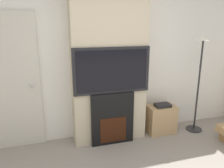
# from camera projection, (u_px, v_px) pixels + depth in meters

# --- Properties ---
(wall_back) EXTENTS (6.00, 0.06, 2.70)m
(wall_back) POSITION_uv_depth(u_px,v_px,m) (106.00, 56.00, 3.55)
(wall_back) COLOR silver
(wall_back) RESTS_ON ground_plane
(chimney_breast) EXTENTS (1.16, 0.34, 2.70)m
(chimney_breast) POSITION_uv_depth(u_px,v_px,m) (109.00, 58.00, 3.37)
(chimney_breast) COLOR beige
(chimney_breast) RESTS_ON ground_plane
(fireplace) EXTENTS (0.68, 0.15, 0.84)m
(fireplace) POSITION_uv_depth(u_px,v_px,m) (112.00, 118.00, 3.45)
(fireplace) COLOR black
(fireplace) RESTS_ON ground_plane
(television) EXTENTS (1.18, 0.07, 0.70)m
(television) POSITION_uv_depth(u_px,v_px,m) (112.00, 70.00, 3.25)
(television) COLOR black
(television) RESTS_ON fireplace
(floor_lamp) EXTENTS (0.27, 0.27, 1.70)m
(floor_lamp) POSITION_uv_depth(u_px,v_px,m) (200.00, 69.00, 3.68)
(floor_lamp) COLOR #262628
(floor_lamp) RESTS_ON ground_plane
(media_stand) EXTENTS (0.48, 0.32, 0.54)m
(media_stand) POSITION_uv_depth(u_px,v_px,m) (161.00, 119.00, 3.84)
(media_stand) COLOR tan
(media_stand) RESTS_ON ground_plane
(entry_door) EXTENTS (0.82, 0.09, 2.04)m
(entry_door) POSITION_uv_depth(u_px,v_px,m) (11.00, 83.00, 3.20)
(entry_door) COLOR beige
(entry_door) RESTS_ON ground_plane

